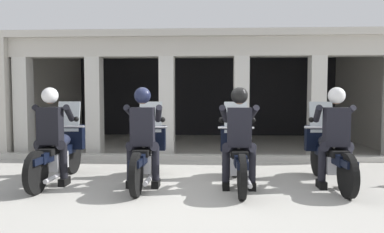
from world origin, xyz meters
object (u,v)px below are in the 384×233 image
object	(u,v)px
motorcycle_center_left	(146,153)
police_officer_center_left	(143,128)
police_officer_center_right	(239,129)
motorcycle_far_right	(329,154)
police_officer_far_right	(335,129)
motorcycle_center_right	(238,154)
police_officer_far_left	(51,128)
motorcycle_far_left	(59,152)

from	to	relation	value
motorcycle_center_left	police_officer_center_left	xyz separation A→B (m)	(-0.00, -0.28, 0.44)
police_officer_center_right	motorcycle_far_right	distance (m)	1.62
police_officer_far_right	motorcycle_center_left	bearing A→B (deg)	172.41
motorcycle_center_right	police_officer_center_right	distance (m)	0.52
motorcycle_center_right	motorcycle_far_right	world-z (taller)	same
police_officer_far_left	motorcycle_center_right	bearing A→B (deg)	-5.31
motorcycle_center_right	police_officer_center_right	world-z (taller)	police_officer_center_right
police_officer_center_left	motorcycle_far_left	bearing A→B (deg)	161.66
police_officer_far_left	police_officer_far_right	bearing A→B (deg)	-8.34
police_officer_far_left	motorcycle_far_right	world-z (taller)	police_officer_far_left
motorcycle_center_right	motorcycle_far_right	size ratio (longest dim) A/B	1.00
police_officer_center_left	motorcycle_center_left	bearing A→B (deg)	84.14
motorcycle_center_right	police_officer_far_left	bearing A→B (deg)	175.30
motorcycle_center_right	police_officer_far_right	world-z (taller)	police_officer_far_right
motorcycle_far_left	motorcycle_center_right	distance (m)	3.01
motorcycle_center_left	police_officer_center_right	size ratio (longest dim) A/B	1.29
motorcycle_far_left	motorcycle_center_left	distance (m)	1.51
motorcycle_far_left	motorcycle_center_right	size ratio (longest dim) A/B	1.00
police_officer_center_left	police_officer_center_right	xyz separation A→B (m)	(1.50, -0.05, 0.00)
police_officer_far_left	police_officer_far_right	xyz separation A→B (m)	(4.51, 0.02, 0.00)
motorcycle_far_left	motorcycle_far_right	xyz separation A→B (m)	(4.51, 0.02, 0.00)
police_officer_far_left	police_officer_center_left	xyz separation A→B (m)	(1.50, -0.06, 0.00)
motorcycle_center_left	motorcycle_far_left	bearing A→B (deg)	172.25
motorcycle_center_left	motorcycle_center_right	distance (m)	1.51
police_officer_center_right	motorcycle_center_right	bearing A→B (deg)	81.72
motorcycle_center_left	police_officer_center_right	xyz separation A→B (m)	(1.50, -0.34, 0.44)
police_officer_far_right	police_officer_center_left	bearing A→B (deg)	177.80
police_officer_center_left	police_officer_far_right	world-z (taller)	same
motorcycle_far_right	police_officer_far_right	xyz separation A→B (m)	(-0.00, -0.28, 0.44)
police_officer_far_left	police_officer_center_left	distance (m)	1.51
motorcycle_center_right	motorcycle_far_right	xyz separation A→B (m)	(1.50, 0.13, 0.00)
motorcycle_center_left	motorcycle_far_right	world-z (taller)	same
motorcycle_center_left	police_officer_far_right	size ratio (longest dim) A/B	1.29
motorcycle_far_left	motorcycle_far_right	distance (m)	4.51
motorcycle_far_left	police_officer_center_left	bearing A→B (deg)	-21.38
motorcycle_center_right	motorcycle_center_left	bearing A→B (deg)	169.99
motorcycle_far_left	police_officer_far_left	distance (m)	0.52
police_officer_far_left	police_officer_center_left	size ratio (longest dim) A/B	1.00
police_officer_far_left	police_officer_center_right	xyz separation A→B (m)	(3.01, -0.11, 0.00)
police_officer_far_right	motorcycle_far_left	bearing A→B (deg)	172.98
police_officer_center_right	police_officer_far_right	distance (m)	1.51
motorcycle_far_left	police_officer_center_left	size ratio (longest dim) A/B	1.29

